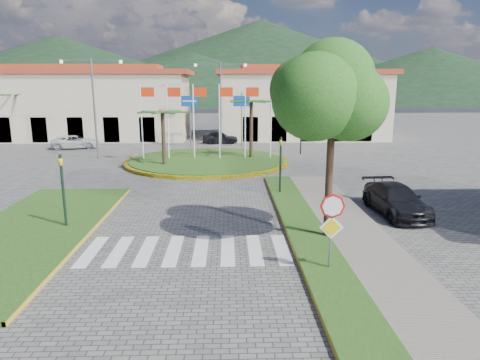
{
  "coord_description": "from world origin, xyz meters",
  "views": [
    {
      "loc": [
        1.61,
        -10.86,
        5.99
      ],
      "look_at": [
        2.17,
        8.0,
        1.75
      ],
      "focal_mm": 32.0,
      "sensor_mm": 36.0,
      "label": 1
    }
  ],
  "objects_px": {
    "deciduous_tree": "(333,107)",
    "white_van": "(76,142)",
    "stop_sign": "(332,220)",
    "car_dark_b": "(244,135)",
    "roundabout_island": "(207,161)",
    "car_side_right": "(396,200)",
    "car_dark_a": "(220,137)"
  },
  "relations": [
    {
      "from": "roundabout_island",
      "to": "car_side_right",
      "type": "bearing_deg",
      "value": -55.21
    },
    {
      "from": "stop_sign",
      "to": "car_dark_b",
      "type": "height_order",
      "value": "stop_sign"
    },
    {
      "from": "deciduous_tree",
      "to": "white_van",
      "type": "height_order",
      "value": "deciduous_tree"
    },
    {
      "from": "car_dark_a",
      "to": "car_side_right",
      "type": "height_order",
      "value": "car_side_right"
    },
    {
      "from": "roundabout_island",
      "to": "stop_sign",
      "type": "relative_size",
      "value": 4.79
    },
    {
      "from": "roundabout_island",
      "to": "deciduous_tree",
      "type": "distance_m",
      "value": 18.55
    },
    {
      "from": "white_van",
      "to": "car_dark_a",
      "type": "distance_m",
      "value": 14.0
    },
    {
      "from": "car_dark_b",
      "to": "car_side_right",
      "type": "height_order",
      "value": "car_side_right"
    },
    {
      "from": "roundabout_island",
      "to": "deciduous_tree",
      "type": "relative_size",
      "value": 1.87
    },
    {
      "from": "deciduous_tree",
      "to": "car_side_right",
      "type": "distance_m",
      "value": 6.87
    },
    {
      "from": "roundabout_island",
      "to": "car_dark_b",
      "type": "relative_size",
      "value": 3.88
    },
    {
      "from": "deciduous_tree",
      "to": "white_van",
      "type": "bearing_deg",
      "value": 126.16
    },
    {
      "from": "white_van",
      "to": "car_dark_b",
      "type": "bearing_deg",
      "value": -82.89
    },
    {
      "from": "stop_sign",
      "to": "white_van",
      "type": "xyz_separation_m",
      "value": [
        -17.67,
        28.04,
        -1.17
      ]
    },
    {
      "from": "car_dark_b",
      "to": "roundabout_island",
      "type": "bearing_deg",
      "value": 154.4
    },
    {
      "from": "white_van",
      "to": "car_dark_b",
      "type": "distance_m",
      "value": 17.12
    },
    {
      "from": "stop_sign",
      "to": "car_side_right",
      "type": "distance_m",
      "value": 7.92
    },
    {
      "from": "roundabout_island",
      "to": "car_side_right",
      "type": "distance_m",
      "value": 16.68
    },
    {
      "from": "white_van",
      "to": "car_side_right",
      "type": "height_order",
      "value": "car_side_right"
    },
    {
      "from": "stop_sign",
      "to": "car_dark_b",
      "type": "xyz_separation_m",
      "value": [
        -1.51,
        33.68,
        -1.25
      ]
    },
    {
      "from": "stop_sign",
      "to": "car_side_right",
      "type": "height_order",
      "value": "stop_sign"
    },
    {
      "from": "roundabout_island",
      "to": "stop_sign",
      "type": "xyz_separation_m",
      "value": [
        4.9,
        -20.04,
        1.62
      ]
    },
    {
      "from": "stop_sign",
      "to": "white_van",
      "type": "distance_m",
      "value": 33.16
    },
    {
      "from": "white_van",
      "to": "car_side_right",
      "type": "distance_m",
      "value": 31.1
    },
    {
      "from": "stop_sign",
      "to": "car_dark_b",
      "type": "distance_m",
      "value": 33.74
    },
    {
      "from": "deciduous_tree",
      "to": "white_van",
      "type": "distance_m",
      "value": 31.3
    },
    {
      "from": "stop_sign",
      "to": "car_dark_b",
      "type": "bearing_deg",
      "value": 92.56
    },
    {
      "from": "roundabout_island",
      "to": "stop_sign",
      "type": "distance_m",
      "value": 20.69
    },
    {
      "from": "roundabout_island",
      "to": "car_dark_b",
      "type": "xyz_separation_m",
      "value": [
        3.39,
        13.64,
        0.37
      ]
    },
    {
      "from": "white_van",
      "to": "roundabout_island",
      "type": "bearing_deg",
      "value": -134.19
    },
    {
      "from": "stop_sign",
      "to": "car_dark_a",
      "type": "xyz_separation_m",
      "value": [
        -4.03,
        31.18,
        -1.17
      ]
    },
    {
      "from": "car_dark_a",
      "to": "roundabout_island",
      "type": "bearing_deg",
      "value": 170.89
    }
  ]
}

